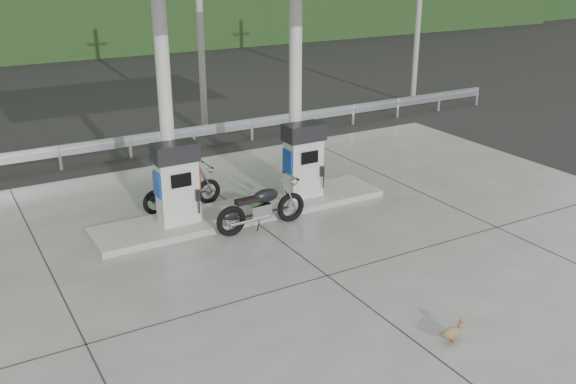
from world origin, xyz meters
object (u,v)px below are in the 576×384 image
gas_pump_left (177,183)px  motorcycle_right (182,191)px  gas_pump_right (304,160)px  motorcycle_left (262,208)px  duck (452,333)px

gas_pump_left → motorcycle_right: (0.49, 1.04, -0.62)m
gas_pump_right → gas_pump_left: bearing=180.0°
gas_pump_right → motorcycle_left: gas_pump_right is taller
gas_pump_left → motorcycle_left: 1.90m
motorcycle_left → gas_pump_left: bearing=148.1°
gas_pump_right → motorcycle_right: 2.97m
motorcycle_left → motorcycle_right: 2.23m
motorcycle_right → duck: motorcycle_right is taller
duck → motorcycle_right: bearing=105.7°
gas_pump_left → gas_pump_right: (3.20, 0.00, 0.00)m
gas_pump_left → motorcycle_left: size_ratio=0.88×
gas_pump_right → motorcycle_left: (-1.63, -0.91, -0.57)m
gas_pump_left → motorcycle_left: (1.57, -0.91, -0.57)m
gas_pump_left → motorcycle_right: 1.30m
gas_pump_left → gas_pump_right: size_ratio=1.00×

